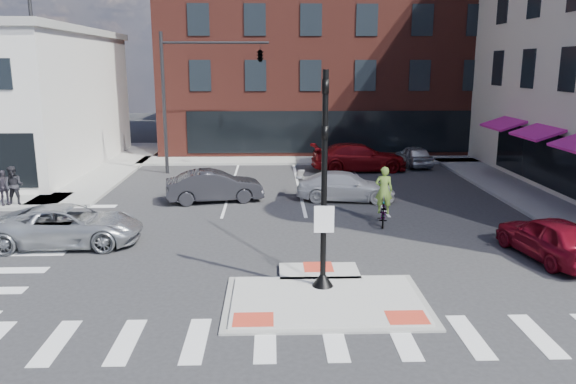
{
  "coord_description": "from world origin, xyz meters",
  "views": [
    {
      "loc": [
        -1.44,
        -14.42,
        6.23
      ],
      "look_at": [
        -0.87,
        4.1,
        2.0
      ],
      "focal_mm": 35.0,
      "sensor_mm": 36.0,
      "label": 1
    }
  ],
  "objects_px": {
    "red_sedan": "(551,238)",
    "pedestrian_b": "(4,188)",
    "cyclist": "(383,205)",
    "bg_car_dark": "(215,186)",
    "bg_car_red": "(359,157)",
    "pedestrian_a": "(14,186)",
    "silver_suv": "(68,226)",
    "white_pickup": "(345,186)",
    "bg_car_silver": "(414,156)"
  },
  "relations": [
    {
      "from": "white_pickup",
      "to": "pedestrian_b",
      "type": "height_order",
      "value": "pedestrian_b"
    },
    {
      "from": "cyclist",
      "to": "silver_suv",
      "type": "bearing_deg",
      "value": 22.88
    },
    {
      "from": "silver_suv",
      "to": "pedestrian_a",
      "type": "relative_size",
      "value": 2.93
    },
    {
      "from": "red_sedan",
      "to": "bg_car_red",
      "type": "distance_m",
      "value": 16.13
    },
    {
      "from": "white_pickup",
      "to": "pedestrian_a",
      "type": "bearing_deg",
      "value": 101.3
    },
    {
      "from": "bg_car_red",
      "to": "pedestrian_b",
      "type": "relative_size",
      "value": 3.6
    },
    {
      "from": "white_pickup",
      "to": "red_sedan",
      "type": "bearing_deg",
      "value": -138.89
    },
    {
      "from": "white_pickup",
      "to": "cyclist",
      "type": "bearing_deg",
      "value": -159.62
    },
    {
      "from": "white_pickup",
      "to": "silver_suv",
      "type": "bearing_deg",
      "value": 128.12
    },
    {
      "from": "silver_suv",
      "to": "pedestrian_a",
      "type": "xyz_separation_m",
      "value": [
        -4.18,
        5.29,
        0.31
      ]
    },
    {
      "from": "pedestrian_b",
      "to": "bg_car_dark",
      "type": "bearing_deg",
      "value": -28.3
    },
    {
      "from": "bg_car_silver",
      "to": "bg_car_red",
      "type": "bearing_deg",
      "value": 18.3
    },
    {
      "from": "pedestrian_b",
      "to": "cyclist",
      "type": "bearing_deg",
      "value": -45.12
    },
    {
      "from": "white_pickup",
      "to": "bg_car_red",
      "type": "distance_m",
      "value": 7.53
    },
    {
      "from": "white_pickup",
      "to": "cyclist",
      "type": "height_order",
      "value": "cyclist"
    },
    {
      "from": "bg_car_dark",
      "to": "red_sedan",
      "type": "bearing_deg",
      "value": -136.02
    },
    {
      "from": "cyclist",
      "to": "pedestrian_b",
      "type": "height_order",
      "value": "cyclist"
    },
    {
      "from": "white_pickup",
      "to": "bg_car_dark",
      "type": "height_order",
      "value": "bg_car_dark"
    },
    {
      "from": "bg_car_dark",
      "to": "pedestrian_a",
      "type": "relative_size",
      "value": 2.55
    },
    {
      "from": "cyclist",
      "to": "pedestrian_b",
      "type": "relative_size",
      "value": 1.49
    },
    {
      "from": "cyclist",
      "to": "bg_car_silver",
      "type": "bearing_deg",
      "value": -97.34
    },
    {
      "from": "silver_suv",
      "to": "bg_car_red",
      "type": "relative_size",
      "value": 0.9
    },
    {
      "from": "silver_suv",
      "to": "bg_car_silver",
      "type": "bearing_deg",
      "value": -48.65
    },
    {
      "from": "silver_suv",
      "to": "bg_car_dark",
      "type": "bearing_deg",
      "value": -37.78
    },
    {
      "from": "white_pickup",
      "to": "bg_car_dark",
      "type": "relative_size",
      "value": 1.03
    },
    {
      "from": "silver_suv",
      "to": "bg_car_dark",
      "type": "relative_size",
      "value": 1.15
    },
    {
      "from": "red_sedan",
      "to": "bg_car_red",
      "type": "bearing_deg",
      "value": -86.04
    },
    {
      "from": "silver_suv",
      "to": "bg_car_dark",
      "type": "distance_m",
      "value": 7.74
    },
    {
      "from": "pedestrian_a",
      "to": "silver_suv",
      "type": "bearing_deg",
      "value": -50.65
    },
    {
      "from": "red_sedan",
      "to": "pedestrian_b",
      "type": "bearing_deg",
      "value": -29.08
    },
    {
      "from": "white_pickup",
      "to": "bg_car_red",
      "type": "xyz_separation_m",
      "value": [
        1.77,
        7.32,
        0.15
      ]
    },
    {
      "from": "white_pickup",
      "to": "bg_car_silver",
      "type": "distance_m",
      "value": 10.4
    },
    {
      "from": "silver_suv",
      "to": "white_pickup",
      "type": "distance_m",
      "value": 12.37
    },
    {
      "from": "cyclist",
      "to": "pedestrian_b",
      "type": "bearing_deg",
      "value": 1.21
    },
    {
      "from": "cyclist",
      "to": "pedestrian_a",
      "type": "relative_size",
      "value": 1.35
    },
    {
      "from": "red_sedan",
      "to": "white_pickup",
      "type": "distance_m",
      "value": 10.06
    },
    {
      "from": "silver_suv",
      "to": "pedestrian_b",
      "type": "distance_m",
      "value": 7.03
    },
    {
      "from": "bg_car_red",
      "to": "pedestrian_a",
      "type": "relative_size",
      "value": 3.25
    },
    {
      "from": "silver_suv",
      "to": "bg_car_dark",
      "type": "height_order",
      "value": "bg_car_dark"
    },
    {
      "from": "pedestrian_b",
      "to": "white_pickup",
      "type": "bearing_deg",
      "value": -30.51
    },
    {
      "from": "bg_car_dark",
      "to": "bg_car_red",
      "type": "height_order",
      "value": "bg_car_red"
    },
    {
      "from": "bg_car_red",
      "to": "silver_suv",
      "type": "bearing_deg",
      "value": 133.71
    },
    {
      "from": "bg_car_silver",
      "to": "pedestrian_b",
      "type": "distance_m",
      "value": 22.95
    },
    {
      "from": "bg_car_silver",
      "to": "bg_car_red",
      "type": "relative_size",
      "value": 0.67
    },
    {
      "from": "bg_car_dark",
      "to": "bg_car_red",
      "type": "xyz_separation_m",
      "value": [
        7.86,
        7.39,
        0.09
      ]
    },
    {
      "from": "bg_car_dark",
      "to": "silver_suv",
      "type": "bearing_deg",
      "value": 133.55
    },
    {
      "from": "pedestrian_a",
      "to": "bg_car_red",
      "type": "bearing_deg",
      "value": 27.95
    },
    {
      "from": "bg_car_silver",
      "to": "silver_suv",
      "type": "bearing_deg",
      "value": 39.12
    },
    {
      "from": "bg_car_dark",
      "to": "bg_car_red",
      "type": "relative_size",
      "value": 0.79
    },
    {
      "from": "red_sedan",
      "to": "pedestrian_b",
      "type": "xyz_separation_m",
      "value": [
        -20.85,
        7.27,
        0.21
      ]
    }
  ]
}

